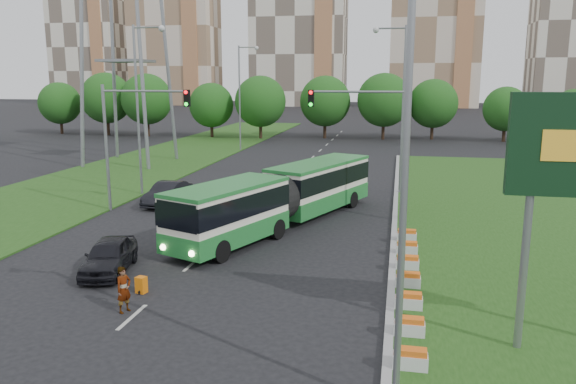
% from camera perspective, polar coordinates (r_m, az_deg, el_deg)
% --- Properties ---
extents(ground, '(360.00, 360.00, 0.00)m').
position_cam_1_polar(ground, '(25.52, -3.33, -7.70)').
color(ground, black).
rests_on(ground, ground).
extents(grass_median, '(14.00, 60.00, 0.15)m').
position_cam_1_polar(grass_median, '(33.11, 22.89, -3.96)').
color(grass_median, '#1F4814').
rests_on(grass_median, ground).
extents(median_kerb, '(0.30, 60.00, 0.18)m').
position_cam_1_polar(median_kerb, '(32.39, 10.75, -3.55)').
color(median_kerb, '#999999').
rests_on(median_kerb, ground).
extents(left_verge, '(12.00, 110.00, 0.10)m').
position_cam_1_polar(left_verge, '(54.65, -15.10, 2.34)').
color(left_verge, '#1F4814').
rests_on(left_verge, ground).
extents(lane_markings, '(0.20, 100.00, 0.01)m').
position_cam_1_polar(lane_markings, '(45.05, -0.63, 0.78)').
color(lane_markings, '#B5B5AE').
rests_on(lane_markings, ground).
extents(flower_planters, '(1.10, 13.70, 0.60)m').
position_cam_1_polar(flower_planters, '(23.31, 12.10, -8.68)').
color(flower_planters, silver).
rests_on(flower_planters, grass_median).
extents(traffic_mast_median, '(5.76, 0.32, 8.00)m').
position_cam_1_polar(traffic_mast_median, '(33.47, 8.95, 6.16)').
color(traffic_mast_median, gray).
rests_on(traffic_mast_median, ground).
extents(traffic_mast_left, '(5.76, 0.32, 8.00)m').
position_cam_1_polar(traffic_mast_left, '(36.42, -15.84, 6.29)').
color(traffic_mast_left, gray).
rests_on(traffic_mast_left, ground).
extents(street_lamps, '(36.00, 60.00, 12.00)m').
position_cam_1_polar(street_lamps, '(34.62, -4.09, 7.52)').
color(street_lamps, gray).
rests_on(street_lamps, ground).
extents(tree_line, '(120.00, 8.00, 9.00)m').
position_cam_1_polar(tree_line, '(78.50, 14.24, 8.33)').
color(tree_line, '#174713').
rests_on(tree_line, ground).
extents(apartment_tower_west, '(26.00, 15.00, 48.00)m').
position_cam_1_polar(apartment_tower_west, '(187.99, -11.44, 16.06)').
color(apartment_tower_west, beige).
rests_on(apartment_tower_west, ground).
extents(apartment_tower_cwest, '(28.00, 15.00, 52.00)m').
position_cam_1_polar(apartment_tower_cwest, '(176.96, 1.15, 17.22)').
color(apartment_tower_cwest, white).
rests_on(apartment_tower_cwest, ground).
extents(apartment_tower_ceast, '(25.00, 15.00, 50.00)m').
position_cam_1_polar(apartment_tower_ceast, '(174.32, 14.78, 16.62)').
color(apartment_tower_ceast, beige).
rests_on(apartment_tower_ceast, ground).
extents(midrise_west, '(22.00, 14.00, 36.00)m').
position_cam_1_polar(midrise_west, '(200.89, -19.53, 13.62)').
color(midrise_west, white).
rests_on(midrise_west, ground).
extents(articulated_bus, '(2.66, 17.09, 2.81)m').
position_cam_1_polar(articulated_bus, '(32.17, -1.01, -0.45)').
color(articulated_bus, silver).
rests_on(articulated_bus, ground).
extents(car_left_near, '(2.71, 4.68, 1.50)m').
position_cam_1_polar(car_left_near, '(25.96, -17.71, -6.17)').
color(car_left_near, black).
rests_on(car_left_near, ground).
extents(car_left_far, '(1.95, 4.73, 1.52)m').
position_cam_1_polar(car_left_far, '(38.60, -12.15, -0.15)').
color(car_left_far, black).
rests_on(car_left_far, ground).
extents(pedestrian, '(0.62, 0.74, 1.73)m').
position_cam_1_polar(pedestrian, '(21.49, -16.35, -9.48)').
color(pedestrian, gray).
rests_on(pedestrian, ground).
extents(shopping_trolley, '(0.39, 0.41, 0.66)m').
position_cam_1_polar(shopping_trolley, '(23.31, -14.68, -9.12)').
color(shopping_trolley, orange).
rests_on(shopping_trolley, ground).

